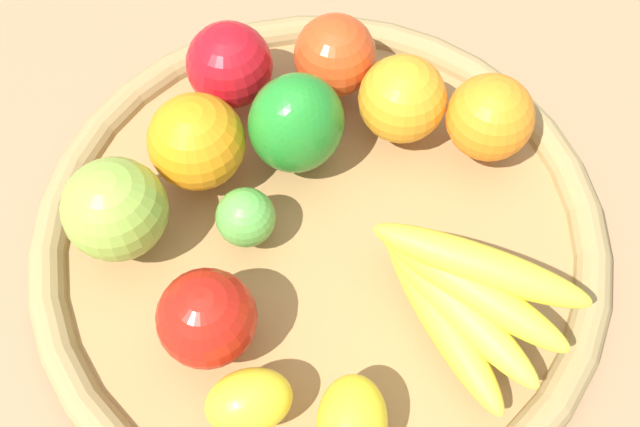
{
  "coord_description": "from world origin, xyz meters",
  "views": [
    {
      "loc": [
        0.03,
        0.28,
        0.56
      ],
      "look_at": [
        0.0,
        0.0,
        0.06
      ],
      "focal_mm": 42.21,
      "sensor_mm": 36.0,
      "label": 1
    }
  ],
  "objects_px": {
    "apple_0": "(115,209)",
    "orange_1": "(402,99)",
    "apple_3": "(207,318)",
    "orange_0": "(197,142)",
    "banana_bunch": "(462,294)",
    "apple_2": "(335,55)",
    "apple_1": "(229,65)",
    "lemon_0": "(352,422)",
    "lime_0": "(246,217)",
    "bell_pepper": "(296,124)",
    "lemon_1": "(249,401)",
    "orange_2": "(490,117)"
  },
  "relations": [
    {
      "from": "bell_pepper",
      "to": "orange_1",
      "type": "distance_m",
      "value": 0.09
    },
    {
      "from": "orange_0",
      "to": "apple_1",
      "type": "xyz_separation_m",
      "value": [
        -0.03,
        -0.08,
        -0.0
      ]
    },
    {
      "from": "lemon_1",
      "to": "orange_2",
      "type": "relative_size",
      "value": 0.84
    },
    {
      "from": "banana_bunch",
      "to": "apple_0",
      "type": "height_order",
      "value": "apple_0"
    },
    {
      "from": "lime_0",
      "to": "orange_1",
      "type": "height_order",
      "value": "orange_1"
    },
    {
      "from": "lemon_1",
      "to": "apple_0",
      "type": "distance_m",
      "value": 0.17
    },
    {
      "from": "orange_2",
      "to": "bell_pepper",
      "type": "xyz_separation_m",
      "value": [
        0.16,
        -0.0,
        0.01
      ]
    },
    {
      "from": "orange_0",
      "to": "lemon_0",
      "type": "bearing_deg",
      "value": 113.72
    },
    {
      "from": "apple_0",
      "to": "apple_1",
      "type": "relative_size",
      "value": 1.08
    },
    {
      "from": "lime_0",
      "to": "apple_3",
      "type": "relative_size",
      "value": 0.66
    },
    {
      "from": "lime_0",
      "to": "orange_1",
      "type": "xyz_separation_m",
      "value": [
        -0.13,
        -0.09,
        0.01
      ]
    },
    {
      "from": "banana_bunch",
      "to": "apple_3",
      "type": "height_order",
      "value": "apple_3"
    },
    {
      "from": "apple_0",
      "to": "orange_0",
      "type": "bearing_deg",
      "value": -137.25
    },
    {
      "from": "lemon_0",
      "to": "lime_0",
      "type": "bearing_deg",
      "value": -68.43
    },
    {
      "from": "apple_1",
      "to": "orange_1",
      "type": "xyz_separation_m",
      "value": [
        -0.14,
        0.05,
        -0.0
      ]
    },
    {
      "from": "apple_0",
      "to": "apple_1",
      "type": "xyz_separation_m",
      "value": [
        -0.09,
        -0.13,
        -0.0
      ]
    },
    {
      "from": "apple_2",
      "to": "orange_0",
      "type": "xyz_separation_m",
      "value": [
        0.12,
        0.08,
        0.0
      ]
    },
    {
      "from": "orange_0",
      "to": "orange_1",
      "type": "bearing_deg",
      "value": -170.22
    },
    {
      "from": "apple_1",
      "to": "orange_1",
      "type": "height_order",
      "value": "same"
    },
    {
      "from": "lime_0",
      "to": "bell_pepper",
      "type": "distance_m",
      "value": 0.08
    },
    {
      "from": "apple_3",
      "to": "apple_0",
      "type": "bearing_deg",
      "value": -54.0
    },
    {
      "from": "banana_bunch",
      "to": "lemon_1",
      "type": "distance_m",
      "value": 0.17
    },
    {
      "from": "lime_0",
      "to": "apple_3",
      "type": "distance_m",
      "value": 0.09
    },
    {
      "from": "lemon_0",
      "to": "apple_3",
      "type": "height_order",
      "value": "apple_3"
    },
    {
      "from": "banana_bunch",
      "to": "apple_2",
      "type": "bearing_deg",
      "value": -73.2
    },
    {
      "from": "apple_2",
      "to": "orange_0",
      "type": "bearing_deg",
      "value": 34.49
    },
    {
      "from": "lemon_1",
      "to": "apple_0",
      "type": "relative_size",
      "value": 0.76
    },
    {
      "from": "apple_0",
      "to": "lime_0",
      "type": "distance_m",
      "value": 0.1
    },
    {
      "from": "apple_0",
      "to": "apple_3",
      "type": "relative_size",
      "value": 1.12
    },
    {
      "from": "lime_0",
      "to": "lemon_0",
      "type": "relative_size",
      "value": 0.72
    },
    {
      "from": "apple_3",
      "to": "orange_0",
      "type": "bearing_deg",
      "value": -87.97
    },
    {
      "from": "lemon_1",
      "to": "orange_0",
      "type": "bearing_deg",
      "value": -81.39
    },
    {
      "from": "banana_bunch",
      "to": "lemon_0",
      "type": "relative_size",
      "value": 2.45
    },
    {
      "from": "bell_pepper",
      "to": "orange_2",
      "type": "bearing_deg",
      "value": 156.85
    },
    {
      "from": "apple_0",
      "to": "orange_1",
      "type": "bearing_deg",
      "value": -159.56
    },
    {
      "from": "lime_0",
      "to": "orange_2",
      "type": "bearing_deg",
      "value": -161.49
    },
    {
      "from": "apple_0",
      "to": "lemon_0",
      "type": "bearing_deg",
      "value": 133.45
    },
    {
      "from": "apple_3",
      "to": "orange_0",
      "type": "xyz_separation_m",
      "value": [
        0.01,
        -0.15,
        0.0
      ]
    },
    {
      "from": "lime_0",
      "to": "lemon_0",
      "type": "xyz_separation_m",
      "value": [
        -0.06,
        0.16,
        0.0
      ]
    },
    {
      "from": "bell_pepper",
      "to": "apple_3",
      "type": "bearing_deg",
      "value": 41.55
    },
    {
      "from": "lime_0",
      "to": "apple_1",
      "type": "relative_size",
      "value": 0.63
    },
    {
      "from": "orange_2",
      "to": "apple_1",
      "type": "distance_m",
      "value": 0.22
    },
    {
      "from": "bell_pepper",
      "to": "apple_2",
      "type": "bearing_deg",
      "value": -139.74
    },
    {
      "from": "lemon_0",
      "to": "lemon_1",
      "type": "bearing_deg",
      "value": -16.7
    },
    {
      "from": "lemon_1",
      "to": "orange_1",
      "type": "distance_m",
      "value": 0.27
    },
    {
      "from": "apple_2",
      "to": "bell_pepper",
      "type": "height_order",
      "value": "bell_pepper"
    },
    {
      "from": "banana_bunch",
      "to": "apple_1",
      "type": "xyz_separation_m",
      "value": [
        0.16,
        -0.22,
        0.0
      ]
    },
    {
      "from": "banana_bunch",
      "to": "apple_1",
      "type": "height_order",
      "value": "apple_1"
    },
    {
      "from": "lemon_0",
      "to": "apple_1",
      "type": "bearing_deg",
      "value": -76.81
    },
    {
      "from": "orange_0",
      "to": "apple_1",
      "type": "relative_size",
      "value": 1.06
    }
  ]
}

